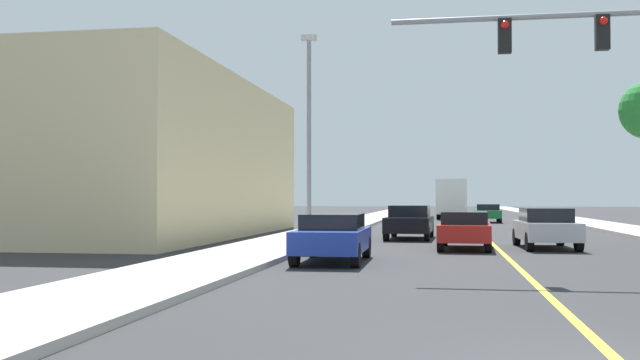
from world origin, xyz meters
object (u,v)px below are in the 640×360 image
Objects in this scene: car_silver at (546,227)px; car_black at (410,221)px; car_blue at (333,236)px; car_red at (465,229)px; delivery_truck at (452,198)px; street_lamp at (309,127)px; car_green at (488,213)px.

car_black is at bearing 132.55° from car_silver.
car_blue is at bearing -95.95° from car_black.
delivery_truck is (0.01, 35.73, 1.02)m from car_red.
car_blue is (1.88, -6.47, -3.69)m from street_lamp.
car_blue is 0.51× the size of delivery_truck.
delivery_truck reaches higher than car_silver.
car_blue is at bearing -137.25° from car_silver.
delivery_truck reaches higher than car_green.
car_silver is at bearing -135.86° from car_blue.
car_green is 9.02m from delivery_truck.
car_black is at bearing -98.62° from car_blue.
car_green is 0.91× the size of car_red.
car_blue is 0.98× the size of car_red.
street_lamp is 9.16m from car_silver.
delivery_truck is (5.61, 34.91, -2.68)m from street_lamp.
car_red is at bearing -88.08° from delivery_truck.
street_lamp reaches higher than car_silver.
car_black is (3.45, 5.02, -3.65)m from street_lamp.
car_red is (-2.39, -27.09, 0.01)m from car_green.
car_black is at bearing -100.83° from car_green.
car_black reaches higher than car_blue.
street_lamp is at bearing -74.61° from car_blue.
street_lamp is 35.46m from delivery_truck.
car_blue is 41.56m from delivery_truck.
car_silver reaches higher than car_red.
car_silver is (6.51, 6.51, 0.02)m from car_blue.
car_black reaches higher than car_silver.
street_lamp is 1.73× the size of car_black.
car_silver reaches higher than car_green.
delivery_truck is at bearing 80.86° from street_lamp.
car_black is 1.14× the size of car_green.
car_blue is 0.99× the size of car_silver.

